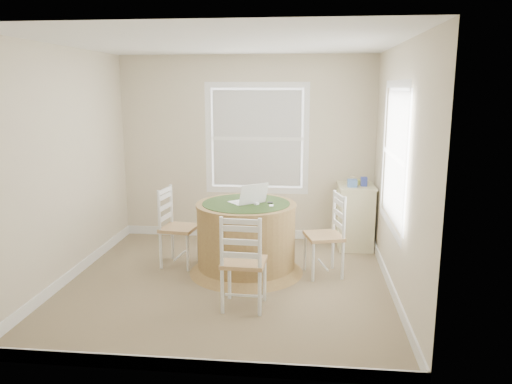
# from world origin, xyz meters

# --- Properties ---
(room) EXTENTS (3.64, 3.64, 2.64)m
(room) POSITION_xyz_m (0.17, 0.16, 1.30)
(room) COLOR #857154
(room) RESTS_ON ground
(round_table) EXTENTS (1.35, 1.35, 0.84)m
(round_table) POSITION_xyz_m (0.17, 0.40, 0.46)
(round_table) COLOR #9E8146
(round_table) RESTS_ON ground
(chair_left) EXTENTS (0.45, 0.47, 0.95)m
(chair_left) POSITION_xyz_m (-0.67, 0.54, 0.47)
(chair_left) COLOR white
(chair_left) RESTS_ON ground
(chair_near) EXTENTS (0.44, 0.42, 0.95)m
(chair_near) POSITION_xyz_m (0.27, -0.58, 0.47)
(chair_near) COLOR white
(chair_near) RESTS_ON ground
(chair_right) EXTENTS (0.50, 0.51, 0.95)m
(chair_right) POSITION_xyz_m (1.07, 0.39, 0.47)
(chair_right) COLOR white
(chair_right) RESTS_ON ground
(laptop) EXTENTS (0.49, 0.48, 0.25)m
(laptop) POSITION_xyz_m (0.19, 0.42, 0.87)
(laptop) COLOR white
(laptop) RESTS_ON round_table
(mouse) EXTENTS (0.07, 0.11, 0.04)m
(mouse) POSITION_xyz_m (0.30, 0.34, 0.85)
(mouse) COLOR white
(mouse) RESTS_ON round_table
(phone) EXTENTS (0.05, 0.09, 0.02)m
(phone) POSITION_xyz_m (0.47, 0.29, 0.84)
(phone) COLOR #B7BABF
(phone) RESTS_ON round_table
(keys) EXTENTS (0.06, 0.05, 0.02)m
(keys) POSITION_xyz_m (0.45, 0.41, 0.84)
(keys) COLOR black
(keys) RESTS_ON round_table
(corner_chest) EXTENTS (0.52, 0.66, 0.87)m
(corner_chest) POSITION_xyz_m (1.53, 1.52, 0.43)
(corner_chest) COLOR beige
(corner_chest) RESTS_ON ground
(tissue_box) EXTENTS (0.12, 0.12, 0.10)m
(tissue_box) POSITION_xyz_m (1.45, 1.35, 0.92)
(tissue_box) COLOR #5076B7
(tissue_box) RESTS_ON corner_chest
(box_yellow) EXTENTS (0.15, 0.10, 0.06)m
(box_yellow) POSITION_xyz_m (1.59, 1.55, 0.90)
(box_yellow) COLOR #D0D34A
(box_yellow) RESTS_ON corner_chest
(box_blue) EXTENTS (0.08, 0.08, 0.12)m
(box_blue) POSITION_xyz_m (1.63, 1.43, 0.93)
(box_blue) COLOR #34419C
(box_blue) RESTS_ON corner_chest
(cup_cream) EXTENTS (0.07, 0.07, 0.09)m
(cup_cream) POSITION_xyz_m (1.48, 1.67, 0.91)
(cup_cream) COLOR beige
(cup_cream) RESTS_ON corner_chest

